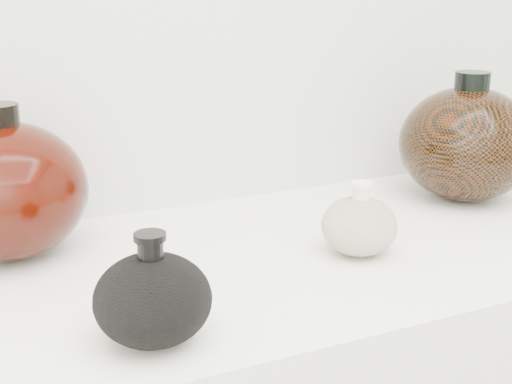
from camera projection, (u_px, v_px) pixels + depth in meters
name	position (u px, v px, depth m)	size (l,w,h in m)	color
black_gourd_vase	(153.00, 299.00, 0.73)	(0.15, 0.15, 0.12)	black
cream_gourd_vase	(359.00, 225.00, 0.96)	(0.11, 0.11, 0.10)	beige
left_round_pot	(5.00, 190.00, 0.94)	(0.23, 0.23, 0.21)	black
right_round_pot	(467.00, 143.00, 1.18)	(0.28, 0.28, 0.21)	black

